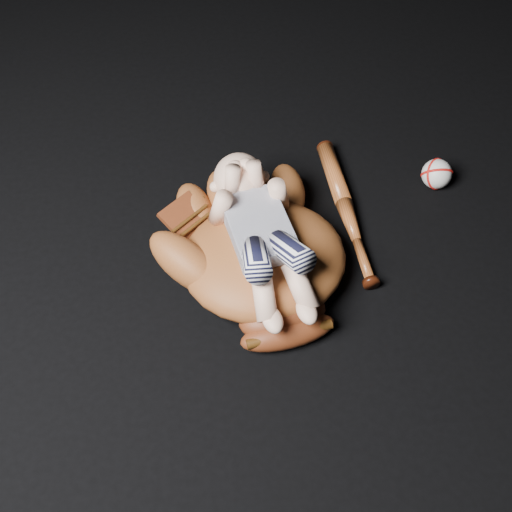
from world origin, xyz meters
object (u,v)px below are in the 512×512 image
at_px(baseball_bat, 347,211).
at_px(baseball, 437,174).
at_px(baseball_glove, 264,253).
at_px(newborn_baby, 264,236).

xyz_separation_m(baseball_bat, baseball, (0.21, 0.07, 0.01)).
distance_m(baseball_glove, baseball_bat, 0.23).
bearing_deg(newborn_baby, baseball_bat, 25.71).
distance_m(newborn_baby, baseball_bat, 0.26).
distance_m(baseball_glove, baseball, 0.45).
bearing_deg(newborn_baby, baseball, 17.26).
xyz_separation_m(newborn_baby, baseball_bat, (0.19, 0.14, -0.11)).
height_order(baseball_glove, baseball, baseball_glove).
height_order(baseball_glove, baseball_bat, baseball_glove).
xyz_separation_m(baseball_glove, baseball_bat, (0.19, 0.14, -0.05)).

